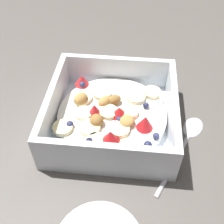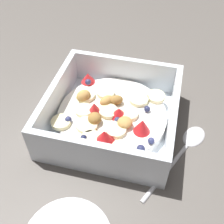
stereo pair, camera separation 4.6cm
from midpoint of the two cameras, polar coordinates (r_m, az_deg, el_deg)
The scene contains 3 objects.
ground_plane at distance 0.49m, azimuth 2.49°, elevation -0.95°, with size 2.40×2.40×0.00m, color #56514C.
fruit_bowl at distance 0.46m, azimuth 2.72°, elevation -0.90°, with size 0.20×0.20×0.07m.
spoon at distance 0.47m, azimuth 17.70°, elevation -6.60°, with size 0.09×0.16×0.01m.
Camera 2 is at (-0.08, 0.32, 0.36)m, focal length 44.84 mm.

